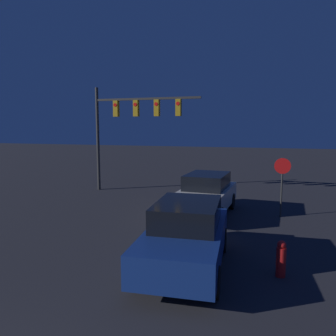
{
  "coord_description": "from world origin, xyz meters",
  "views": [
    {
      "loc": [
        3.95,
        -1.55,
        3.71
      ],
      "look_at": [
        0.0,
        11.09,
        2.06
      ],
      "focal_mm": 35.0,
      "sensor_mm": 36.0,
      "label": 1
    }
  ],
  "objects_px": {
    "traffic_signal_mast": "(129,118)",
    "car_far": "(206,194)",
    "stop_sign": "(282,177)",
    "fire_hydrant": "(281,259)",
    "car_near": "(186,235)"
  },
  "relations": [
    {
      "from": "traffic_signal_mast",
      "to": "stop_sign",
      "type": "relative_size",
      "value": 2.54
    },
    {
      "from": "car_far",
      "to": "fire_hydrant",
      "type": "bearing_deg",
      "value": 121.88
    },
    {
      "from": "stop_sign",
      "to": "car_near",
      "type": "bearing_deg",
      "value": -113.06
    },
    {
      "from": "car_near",
      "to": "fire_hydrant",
      "type": "height_order",
      "value": "car_near"
    },
    {
      "from": "car_near",
      "to": "traffic_signal_mast",
      "type": "relative_size",
      "value": 0.73
    },
    {
      "from": "car_far",
      "to": "car_near",
      "type": "bearing_deg",
      "value": 98.36
    },
    {
      "from": "traffic_signal_mast",
      "to": "car_far",
      "type": "bearing_deg",
      "value": -35.37
    },
    {
      "from": "stop_sign",
      "to": "fire_hydrant",
      "type": "relative_size",
      "value": 2.65
    },
    {
      "from": "stop_sign",
      "to": "traffic_signal_mast",
      "type": "bearing_deg",
      "value": 159.35
    },
    {
      "from": "car_near",
      "to": "fire_hydrant",
      "type": "bearing_deg",
      "value": 179.37
    },
    {
      "from": "car_far",
      "to": "traffic_signal_mast",
      "type": "height_order",
      "value": "traffic_signal_mast"
    },
    {
      "from": "stop_sign",
      "to": "fire_hydrant",
      "type": "distance_m",
      "value": 5.96
    },
    {
      "from": "stop_sign",
      "to": "fire_hydrant",
      "type": "bearing_deg",
      "value": -91.51
    },
    {
      "from": "car_near",
      "to": "fire_hydrant",
      "type": "relative_size",
      "value": 4.93
    },
    {
      "from": "fire_hydrant",
      "to": "car_near",
      "type": "bearing_deg",
      "value": -176.16
    }
  ]
}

